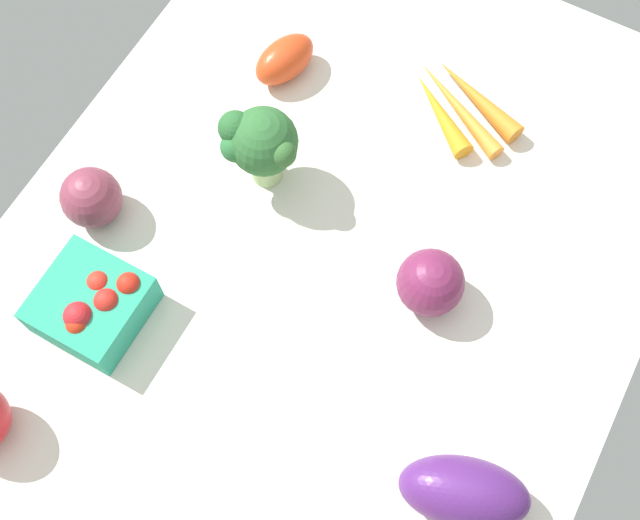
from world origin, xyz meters
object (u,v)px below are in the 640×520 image
berry_basket (92,304)px  broccoli_head (260,143)px  red_onion_near_basket (91,198)px  carrot_bunch (460,105)px  eggplant (464,492)px  red_onion_center (430,283)px  roma_tomato (285,59)px

berry_basket → broccoli_head: size_ratio=0.94×
red_onion_near_basket → carrot_bunch: (35.12, -33.17, -2.38)cm
red_onion_near_basket → eggplant: bearing=-100.1°
red_onion_near_basket → berry_basket: 13.55cm
eggplant → berry_basket: bearing=-16.9°
red_onion_center → berry_basket: (-20.81, 33.02, -0.95)cm
eggplant → red_onion_center: bearing=-74.2°
red_onion_near_basket → broccoli_head: bearing=-47.1°
eggplant → broccoli_head: bearing=-50.7°
red_onion_center → berry_basket: size_ratio=0.69×
roma_tomato → berry_basket: size_ratio=0.80×
berry_basket → red_onion_center: bearing=-57.8°
red_onion_center → broccoli_head: bearing=79.4°
roma_tomato → carrot_bunch: 23.88cm
eggplant → carrot_bunch: size_ratio=0.82×
eggplant → carrot_bunch: bearing=-83.7°
red_onion_center → berry_basket: 39.05cm
carrot_bunch → berry_basket: bearing=151.2°
red_onion_near_basket → broccoli_head: (14.42, -15.54, 4.01)cm
red_onion_near_basket → eggplant: 54.90cm
berry_basket → broccoli_head: bearing=-17.0°
broccoli_head → carrot_bunch: size_ratio=0.72×
carrot_bunch → broccoli_head: bearing=139.6°
eggplant → red_onion_near_basket: bearing=-28.8°
berry_basket → broccoli_head: (25.53, -7.81, 4.72)cm
red_onion_near_basket → carrot_bunch: red_onion_near_basket is taller
broccoli_head → carrot_bunch: bearing=-40.4°
broccoli_head → eggplant: size_ratio=0.88×
red_onion_center → berry_basket: bearing=122.2°
broccoli_head → eggplant: (-24.10, -38.50, -4.03)cm
roma_tomato → broccoli_head: broccoli_head is taller
red_onion_center → roma_tomato: bearing=57.2°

